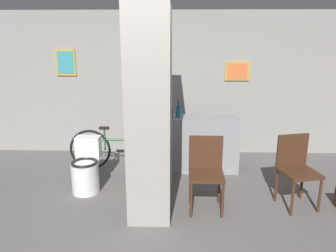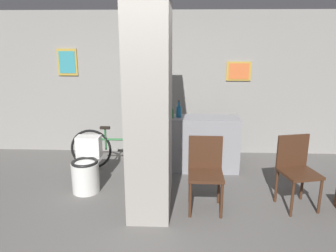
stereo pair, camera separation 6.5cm
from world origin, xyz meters
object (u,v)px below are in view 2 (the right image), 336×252
chair_by_doorway (296,167)px  toilet (86,169)px  bicycle (121,149)px  bottle_tall (179,111)px  chair_near_pillar (205,169)px

chair_by_doorway → toilet: bearing=159.8°
toilet → bicycle: size_ratio=0.44×
chair_by_doorway → bottle_tall: bottle_tall is taller
toilet → chair_by_doorway: chair_by_doorway is taller
toilet → bottle_tall: size_ratio=2.70×
toilet → chair_by_doorway: size_ratio=0.81×
chair_by_doorway → bottle_tall: (-1.53, 1.13, 0.47)m
toilet → bottle_tall: (1.31, 0.81, 0.68)m
chair_by_doorway → bicycle: size_ratio=0.55×
chair_by_doorway → bicycle: (-2.48, 1.10, -0.17)m
chair_near_pillar → toilet: bearing=166.4°
chair_near_pillar → chair_by_doorway: bearing=6.2°
bicycle → bottle_tall: (0.95, 0.03, 0.64)m
toilet → bicycle: toilet is taller
chair_near_pillar → bicycle: (-1.30, 1.21, -0.17)m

